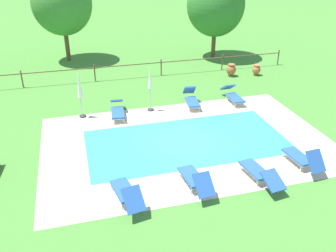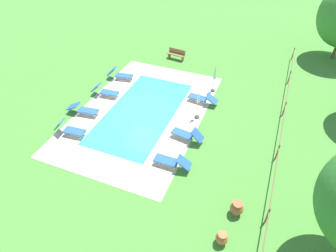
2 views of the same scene
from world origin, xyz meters
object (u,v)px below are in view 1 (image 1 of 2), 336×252
at_px(sun_lounger_north_end, 126,193).
at_px(sun_lounger_north_far, 117,109).
at_px(sun_lounger_south_mid, 260,173).
at_px(sun_lounger_north_near_steps, 192,99).
at_px(patio_umbrella_closed_row_west, 150,84).
at_px(patio_umbrella_closed_row_mid_west, 79,89).
at_px(sun_lounger_south_near_corner, 303,158).
at_px(tree_west_mid, 62,3).
at_px(terracotta_urn_near_fence, 231,70).
at_px(sun_lounger_south_far, 233,95).
at_px(terracotta_urn_by_tree, 256,70).
at_px(tree_centre, 216,5).
at_px(sun_lounger_north_mid, 195,179).

bearing_deg(sun_lounger_north_end, sun_lounger_north_far, 84.35).
bearing_deg(sun_lounger_south_mid, sun_lounger_north_near_steps, 91.55).
bearing_deg(patio_umbrella_closed_row_west, sun_lounger_north_near_steps, 1.19).
height_order(sun_lounger_south_mid, patio_umbrella_closed_row_mid_west, patio_umbrella_closed_row_mid_west).
height_order(patio_umbrella_closed_row_west, patio_umbrella_closed_row_mid_west, patio_umbrella_closed_row_west).
height_order(sun_lounger_south_near_corner, patio_umbrella_closed_row_mid_west, patio_umbrella_closed_row_mid_west).
height_order(sun_lounger_north_end, tree_west_mid, tree_west_mid).
relative_size(sun_lounger_south_near_corner, terracotta_urn_near_fence, 2.45).
distance_m(sun_lounger_south_far, terracotta_urn_near_fence, 4.15).
height_order(patio_umbrella_closed_row_west, tree_west_mid, tree_west_mid).
xyz_separation_m(sun_lounger_south_far, terracotta_urn_by_tree, (3.25, 3.54, -0.00)).
height_order(sun_lounger_north_near_steps, sun_lounger_north_far, sun_lounger_north_near_steps).
relative_size(patio_umbrella_closed_row_mid_west, terracotta_urn_near_fence, 2.88).
distance_m(patio_umbrella_closed_row_west, patio_umbrella_closed_row_mid_west, 3.39).
relative_size(sun_lounger_north_far, tree_centre, 0.36).
bearing_deg(terracotta_urn_by_tree, sun_lounger_north_mid, -126.96).
bearing_deg(sun_lounger_north_end, sun_lounger_south_near_corner, 2.80).
distance_m(sun_lounger_south_near_corner, tree_west_mid, 18.96).
xyz_separation_m(patio_umbrella_closed_row_mid_west, tree_west_mid, (-0.38, 10.04, 2.49)).
relative_size(patio_umbrella_closed_row_west, terracotta_urn_near_fence, 2.92).
bearing_deg(terracotta_urn_near_fence, sun_lounger_south_far, -112.92).
height_order(sun_lounger_north_far, tree_west_mid, tree_west_mid).
bearing_deg(sun_lounger_north_near_steps, sun_lounger_south_far, -1.83).
height_order(sun_lounger_north_near_steps, terracotta_urn_by_tree, sun_lounger_north_near_steps).
distance_m(sun_lounger_south_near_corner, sun_lounger_south_mid, 2.04).
bearing_deg(terracotta_urn_by_tree, sun_lounger_north_end, -134.25).
bearing_deg(sun_lounger_south_near_corner, sun_lounger_north_near_steps, 108.33).
xyz_separation_m(sun_lounger_north_near_steps, sun_lounger_south_far, (2.31, -0.07, -0.02)).
bearing_deg(sun_lounger_south_far, patio_umbrella_closed_row_west, 179.65).
distance_m(sun_lounger_south_near_corner, tree_centre, 15.25).
height_order(sun_lounger_north_far, tree_centre, tree_centre).
height_order(sun_lounger_south_near_corner, terracotta_urn_near_fence, sun_lounger_south_near_corner).
relative_size(sun_lounger_south_mid, terracotta_urn_near_fence, 2.74).
distance_m(sun_lounger_north_far, sun_lounger_south_mid, 7.89).
xyz_separation_m(sun_lounger_north_far, sun_lounger_south_near_corner, (6.11, -6.34, 0.04)).
relative_size(sun_lounger_north_mid, patio_umbrella_closed_row_mid_west, 0.89).
height_order(terracotta_urn_by_tree, tree_west_mid, tree_west_mid).
bearing_deg(terracotta_urn_by_tree, patio_umbrella_closed_row_mid_west, -163.15).
height_order(patio_umbrella_closed_row_mid_west, tree_centre, tree_centre).
distance_m(sun_lounger_north_near_steps, terracotta_urn_by_tree, 6.55).
bearing_deg(tree_centre, sun_lounger_north_far, -134.91).
relative_size(sun_lounger_north_far, patio_umbrella_closed_row_mid_west, 0.94).
height_order(patio_umbrella_closed_row_west, tree_centre, tree_centre).
bearing_deg(sun_lounger_north_mid, terracotta_urn_near_fence, 59.98).
distance_m(patio_umbrella_closed_row_west, tree_centre, 10.76).
distance_m(patio_umbrella_closed_row_west, terracotta_urn_by_tree, 8.58).
height_order(sun_lounger_north_far, patio_umbrella_closed_row_mid_west, patio_umbrella_closed_row_mid_west).
relative_size(sun_lounger_south_near_corner, tree_west_mid, 0.31).
height_order(sun_lounger_north_far, patio_umbrella_closed_row_west, patio_umbrella_closed_row_west).
bearing_deg(terracotta_urn_by_tree, sun_lounger_north_near_steps, -148.06).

